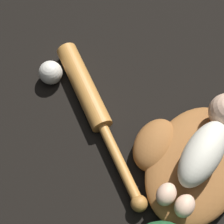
% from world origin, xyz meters
% --- Properties ---
extents(ground_plane, '(6.00, 6.00, 0.00)m').
position_xyz_m(ground_plane, '(0.00, 0.00, 0.00)').
color(ground_plane, black).
extents(baseball_glove, '(0.37, 0.31, 0.08)m').
position_xyz_m(baseball_glove, '(-0.05, -0.00, 0.04)').
color(baseball_glove, '#935B2D').
rests_on(baseball_glove, ground).
extents(baby_figure, '(0.35, 0.12, 0.10)m').
position_xyz_m(baby_figure, '(-0.02, -0.02, 0.12)').
color(baby_figure, silver).
rests_on(baby_figure, baseball_glove).
extents(baseball_bat, '(0.36, 0.46, 0.06)m').
position_xyz_m(baseball_bat, '(-0.02, 0.32, 0.03)').
color(baseball_bat, '#C6843D').
rests_on(baseball_bat, ground).
extents(baseball, '(0.07, 0.07, 0.07)m').
position_xyz_m(baseball, '(-0.00, 0.48, 0.04)').
color(baseball, silver).
rests_on(baseball, ground).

